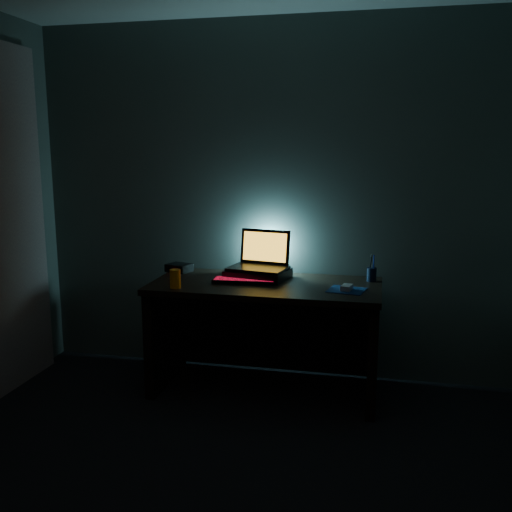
{
  "coord_description": "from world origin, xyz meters",
  "views": [
    {
      "loc": [
        0.72,
        -1.96,
        1.63
      ],
      "look_at": [
        -0.05,
        1.57,
        0.94
      ],
      "focal_mm": 40.0,
      "sensor_mm": 36.0,
      "label": 1
    }
  ],
  "objects_px": {
    "mouse": "(347,287)",
    "router": "(179,268)",
    "pen_cup": "(372,274)",
    "laptop": "(261,260)",
    "keyboard": "(244,281)",
    "juice_glass": "(175,279)"
  },
  "relations": [
    {
      "from": "mouse",
      "to": "router",
      "type": "height_order",
      "value": "router"
    },
    {
      "from": "laptop",
      "to": "keyboard",
      "type": "xyz_separation_m",
      "value": [
        -0.07,
        -0.2,
        -0.11
      ]
    },
    {
      "from": "pen_cup",
      "to": "keyboard",
      "type": "bearing_deg",
      "value": -164.93
    },
    {
      "from": "laptop",
      "to": "mouse",
      "type": "bearing_deg",
      "value": -13.16
    },
    {
      "from": "keyboard",
      "to": "router",
      "type": "distance_m",
      "value": 0.59
    },
    {
      "from": "keyboard",
      "to": "mouse",
      "type": "xyz_separation_m",
      "value": [
        0.67,
        -0.07,
        0.01
      ]
    },
    {
      "from": "mouse",
      "to": "juice_glass",
      "type": "distance_m",
      "value": 1.08
    },
    {
      "from": "keyboard",
      "to": "router",
      "type": "xyz_separation_m",
      "value": [
        -0.54,
        0.23,
        0.01
      ]
    },
    {
      "from": "laptop",
      "to": "router",
      "type": "xyz_separation_m",
      "value": [
        -0.61,
        0.04,
        -0.09
      ]
    },
    {
      "from": "keyboard",
      "to": "mouse",
      "type": "relative_size",
      "value": 4.27
    },
    {
      "from": "laptop",
      "to": "pen_cup",
      "type": "height_order",
      "value": "laptop"
    },
    {
      "from": "router",
      "to": "pen_cup",
      "type": "bearing_deg",
      "value": 18.3
    },
    {
      "from": "keyboard",
      "to": "mouse",
      "type": "height_order",
      "value": "mouse"
    },
    {
      "from": "keyboard",
      "to": "router",
      "type": "bearing_deg",
      "value": 152.64
    },
    {
      "from": "mouse",
      "to": "pen_cup",
      "type": "xyz_separation_m",
      "value": [
        0.15,
        0.29,
        0.03
      ]
    },
    {
      "from": "juice_glass",
      "to": "laptop",
      "type": "bearing_deg",
      "value": 43.02
    },
    {
      "from": "mouse",
      "to": "juice_glass",
      "type": "bearing_deg",
      "value": -160.03
    },
    {
      "from": "mouse",
      "to": "juice_glass",
      "type": "relative_size",
      "value": 0.83
    },
    {
      "from": "laptop",
      "to": "keyboard",
      "type": "relative_size",
      "value": 0.99
    },
    {
      "from": "pen_cup",
      "to": "juice_glass",
      "type": "height_order",
      "value": "juice_glass"
    },
    {
      "from": "laptop",
      "to": "juice_glass",
      "type": "xyz_separation_m",
      "value": [
        -0.46,
        -0.43,
        -0.06
      ]
    },
    {
      "from": "laptop",
      "to": "pen_cup",
      "type": "distance_m",
      "value": 0.75
    }
  ]
}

